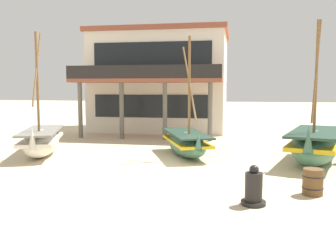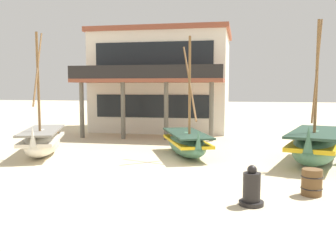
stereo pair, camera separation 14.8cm
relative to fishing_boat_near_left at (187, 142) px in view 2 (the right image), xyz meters
The scene contains 7 objects.
ground_plane 2.78m from the fishing_boat_near_left, 99.52° to the right, with size 120.00×120.00×0.00m, color beige.
fishing_boat_near_left is the anchor object (origin of this frame).
fishing_boat_centre_large 4.95m from the fishing_boat_near_left, ahead, with size 2.80×4.65×5.29m.
fishing_boat_far_right 6.00m from the fishing_boat_near_left, behind, with size 2.63×4.27×5.09m.
capstan_winch 6.59m from the fishing_boat_near_left, 68.13° to the right, with size 0.60×0.60×0.98m.
wooden_barrel 6.41m from the fishing_boat_near_left, 51.09° to the right, with size 0.56×0.56×0.70m.
harbor_building_main 10.31m from the fishing_boat_near_left, 107.14° to the left, with size 8.74×8.81×6.46m.
Camera 2 is at (2.60, -12.34, 2.83)m, focal length 39.79 mm.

